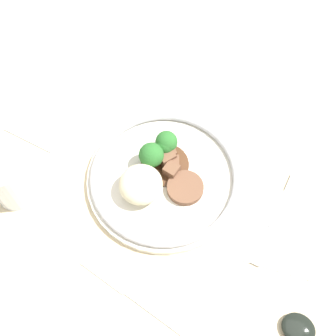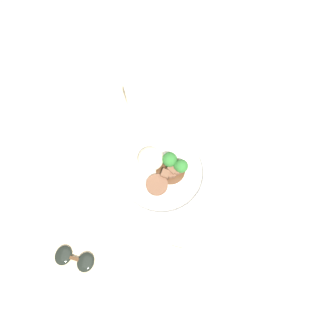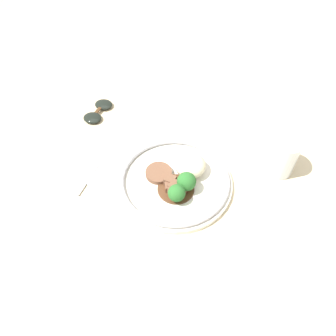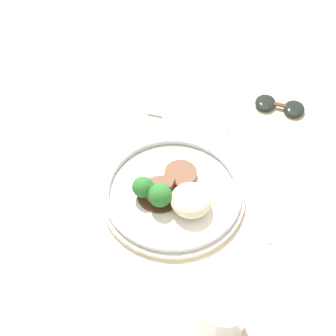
# 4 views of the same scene
# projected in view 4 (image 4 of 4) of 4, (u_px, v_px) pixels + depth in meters

# --- Properties ---
(ground_plane) EXTENTS (8.00, 8.00, 0.00)m
(ground_plane) POSITION_uv_depth(u_px,v_px,m) (183.00, 209.00, 0.91)
(ground_plane) COLOR tan
(dining_table) EXTENTS (1.24, 0.94, 0.03)m
(dining_table) POSITION_uv_depth(u_px,v_px,m) (184.00, 205.00, 0.90)
(dining_table) COLOR beige
(dining_table) RESTS_ON ground
(napkin) EXTENTS (0.17, 0.15, 0.00)m
(napkin) POSITION_uv_depth(u_px,v_px,m) (195.00, 120.00, 1.01)
(napkin) COLOR white
(napkin) RESTS_ON dining_table
(plate) EXTENTS (0.27, 0.27, 0.06)m
(plate) POSITION_uv_depth(u_px,v_px,m) (173.00, 193.00, 0.87)
(plate) COLOR silver
(plate) RESTS_ON dining_table
(juice_glass) EXTENTS (0.08, 0.08, 0.10)m
(juice_glass) POSITION_uv_depth(u_px,v_px,m) (221.00, 315.00, 0.70)
(juice_glass) COLOR yellow
(juice_glass) RESTS_ON dining_table
(fork) EXTENTS (0.04, 0.18, 0.00)m
(fork) POSITION_uv_depth(u_px,v_px,m) (196.00, 122.00, 1.01)
(fork) COLOR #B7B7BC
(fork) RESTS_ON napkin
(knife) EXTENTS (0.20, 0.07, 0.00)m
(knife) POSITION_uv_depth(u_px,v_px,m) (283.00, 203.00, 0.88)
(knife) COLOR #B7B7BC
(knife) RESTS_ON dining_table
(sunglasses) EXTENTS (0.07, 0.12, 0.02)m
(sunglasses) POSITION_uv_depth(u_px,v_px,m) (280.00, 106.00, 1.03)
(sunglasses) COLOR black
(sunglasses) RESTS_ON dining_table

